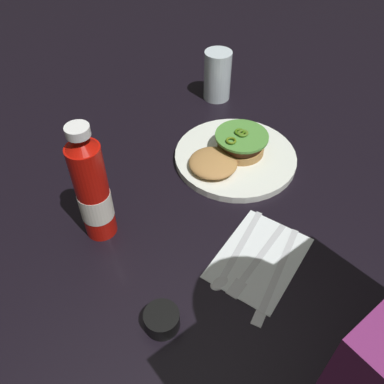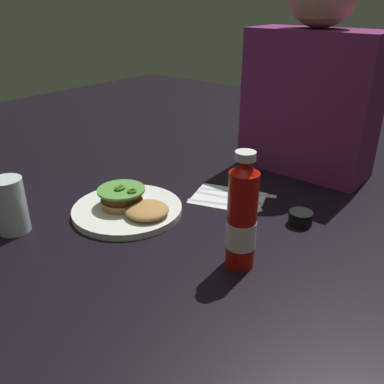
% 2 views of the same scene
% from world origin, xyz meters
% --- Properties ---
extents(ground_plane, '(3.00, 3.00, 0.00)m').
position_xyz_m(ground_plane, '(0.00, 0.00, 0.00)').
color(ground_plane, black).
extents(dinner_plate, '(0.28, 0.28, 0.02)m').
position_xyz_m(dinner_plate, '(-0.11, -0.01, 0.01)').
color(dinner_plate, white).
rests_on(dinner_plate, ground_plane).
extents(burger_sandwich, '(0.20, 0.12, 0.05)m').
position_xyz_m(burger_sandwich, '(-0.10, -0.01, 0.04)').
color(burger_sandwich, '#B17D44').
rests_on(burger_sandwich, dinner_plate).
extents(ketchup_bottle, '(0.06, 0.06, 0.24)m').
position_xyz_m(ketchup_bottle, '(0.23, -0.02, 0.11)').
color(ketchup_bottle, '#BE1009').
rests_on(ketchup_bottle, ground_plane).
extents(water_glass, '(0.07, 0.07, 0.13)m').
position_xyz_m(water_glass, '(-0.25, -0.24, 0.07)').
color(water_glass, silver).
rests_on(water_glass, ground_plane).
extents(condiment_cup, '(0.06, 0.06, 0.03)m').
position_xyz_m(condiment_cup, '(0.25, 0.21, 0.02)').
color(condiment_cup, black).
rests_on(condiment_cup, ground_plane).
extents(napkin, '(0.22, 0.19, 0.00)m').
position_xyz_m(napkin, '(0.04, 0.22, 0.00)').
color(napkin, white).
rests_on(napkin, ground_plane).
extents(spoon_utensil, '(0.19, 0.09, 0.00)m').
position_xyz_m(spoon_utensil, '(0.08, 0.19, 0.00)').
color(spoon_utensil, silver).
rests_on(spoon_utensil, napkin).
extents(fork_utensil, '(0.19, 0.07, 0.00)m').
position_xyz_m(fork_utensil, '(0.06, 0.22, 0.00)').
color(fork_utensil, silver).
rests_on(fork_utensil, napkin).
extents(butter_knife, '(0.20, 0.11, 0.00)m').
position_xyz_m(butter_knife, '(0.05, 0.27, 0.00)').
color(butter_knife, silver).
rests_on(butter_knife, napkin).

